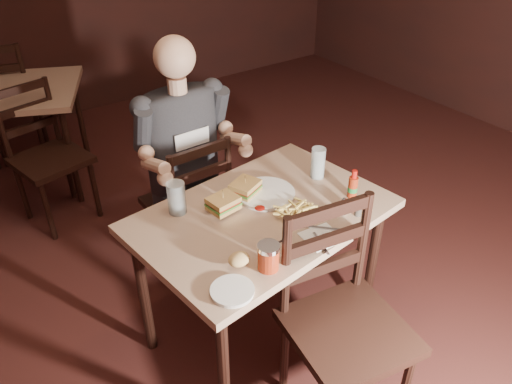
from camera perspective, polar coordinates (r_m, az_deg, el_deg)
room_shell at (r=1.95m, az=10.39°, el=12.76°), size 7.00×7.00×7.00m
main_table at (r=2.28m, az=0.73°, el=-4.10°), size 1.20×0.88×0.77m
bg_table at (r=3.93m, az=-25.36°, el=9.43°), size 1.06×1.06×0.77m
chair_far at (r=2.87m, az=-7.88°, el=-1.32°), size 0.42×0.46×0.90m
chair_near at (r=2.12m, az=10.54°, el=-15.39°), size 0.53×0.57×0.99m
bg_chair_far at (r=4.50m, az=-26.45°, el=9.39°), size 0.58×0.61×0.99m
bg_chair_near at (r=3.52m, az=-22.42°, el=3.47°), size 0.51×0.55×0.92m
diner at (r=2.59m, az=-8.16°, el=7.04°), size 0.55×0.44×0.94m
dinner_plate at (r=2.33m, az=1.13°, el=-0.26°), size 0.30×0.30×0.02m
sandwich_left at (r=2.20m, az=-3.78°, el=-0.80°), size 0.14×0.12×0.11m
sandwich_right at (r=2.30m, az=-1.25°, el=0.96°), size 0.16×0.15×0.11m
fries_pile at (r=2.20m, az=4.35°, el=-1.90°), size 0.23×0.18×0.04m
ketchup_dollop at (r=2.22m, az=0.44°, el=-1.85°), size 0.05×0.05×0.01m
glass_left at (r=2.22m, az=-9.06°, el=-0.67°), size 0.09×0.09×0.15m
glass_right at (r=2.46m, az=7.10°, el=3.32°), size 0.08×0.08×0.16m
hot_sauce at (r=2.33m, az=11.05°, el=0.92°), size 0.05×0.05×0.14m
salt_shaker at (r=2.27m, az=10.08°, el=-1.40°), size 0.03×0.03×0.06m
pepper_shaker at (r=2.24m, az=11.59°, el=-2.00°), size 0.04×0.04×0.06m
syrup_dispenser at (r=1.91m, az=1.42°, el=-7.41°), size 0.10×0.10×0.11m
napkin at (r=2.10m, az=7.51°, el=-5.11°), size 0.17×0.16×0.00m
knife at (r=2.14m, az=8.60°, el=-4.20°), size 0.17×0.18×0.01m
fork at (r=2.06m, az=7.45°, el=-5.86°), size 0.06×0.15×0.00m
side_plate at (r=1.84m, az=-2.72°, el=-11.31°), size 0.18×0.18×0.01m
bread_roll at (r=1.92m, az=-1.96°, el=-7.69°), size 0.10×0.08×0.05m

